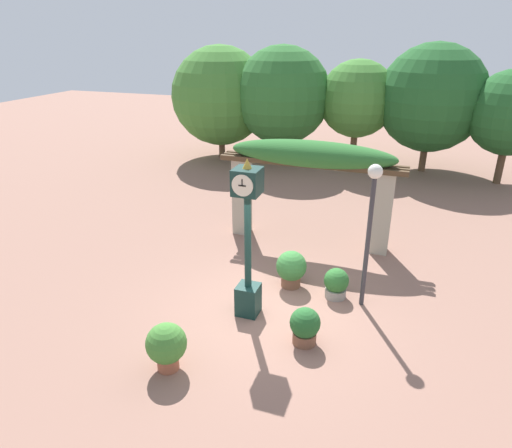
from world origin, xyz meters
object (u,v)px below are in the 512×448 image
(potted_plant_near_left, at_px, (166,345))
(lamp_post, at_px, (371,212))
(pedestal_clock, at_px, (248,242))
(potted_plant_near_right, at_px, (336,283))
(potted_plant_far_right, at_px, (291,268))
(potted_plant_far_left, at_px, (305,326))

(potted_plant_near_left, bearing_deg, lamp_post, 47.18)
(potted_plant_near_left, bearing_deg, pedestal_clock, 70.17)
(potted_plant_near_right, distance_m, potted_plant_far_right, 1.10)
(pedestal_clock, bearing_deg, potted_plant_far_right, 67.79)
(potted_plant_near_right, height_order, potted_plant_far_left, potted_plant_far_left)
(pedestal_clock, relative_size, potted_plant_near_left, 3.74)
(potted_plant_near_left, relative_size, potted_plant_far_right, 1.03)
(potted_plant_near_left, distance_m, lamp_post, 4.72)
(potted_plant_near_left, height_order, potted_plant_far_left, potted_plant_near_left)
(potted_plant_far_left, height_order, lamp_post, lamp_post)
(potted_plant_far_right, bearing_deg, pedestal_clock, -112.21)
(pedestal_clock, xyz_separation_m, lamp_post, (2.24, 1.14, 0.51))
(potted_plant_near_left, bearing_deg, potted_plant_near_right, 54.36)
(potted_plant_far_left, bearing_deg, potted_plant_near_right, 81.57)
(lamp_post, bearing_deg, pedestal_clock, -153.10)
(potted_plant_near_right, xyz_separation_m, potted_plant_far_left, (-0.27, -1.85, 0.04))
(pedestal_clock, distance_m, potted_plant_near_right, 2.45)
(pedestal_clock, height_order, lamp_post, pedestal_clock)
(pedestal_clock, distance_m, potted_plant_near_left, 2.52)
(pedestal_clock, xyz_separation_m, potted_plant_near_right, (1.64, 1.25, -1.32))
(lamp_post, bearing_deg, potted_plant_near_left, -132.82)
(lamp_post, bearing_deg, potted_plant_far_left, -116.69)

